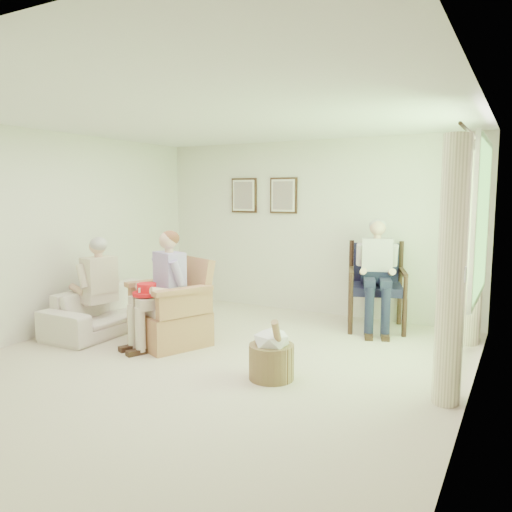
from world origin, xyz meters
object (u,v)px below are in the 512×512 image
object	(u,v)px
wicker_armchair	(172,317)
person_wicker	(164,281)
wood_armchair	(379,282)
red_hat	(147,291)
person_dark	(375,266)
hatbox	(272,354)
sofa	(114,308)
person_sofa	(95,281)

from	to	relation	value
wicker_armchair	person_wicker	bearing A→B (deg)	-67.07
wood_armchair	person_wicker	distance (m)	2.88
wicker_armchair	red_hat	world-z (taller)	wicker_armchair
wood_armchair	red_hat	size ratio (longest dim) A/B	3.50
person_dark	hatbox	bearing A→B (deg)	-118.75
sofa	hatbox	distance (m)	2.77
person_sofa	wood_armchair	bearing A→B (deg)	133.55
hatbox	person_dark	bearing A→B (deg)	79.53
sofa	person_sofa	world-z (taller)	person_sofa
wicker_armchair	wood_armchair	size ratio (longest dim) A/B	0.92
hatbox	wicker_armchair	bearing A→B (deg)	163.77
wicker_armchair	person_wicker	xyz separation A→B (m)	(0.00, -0.14, 0.46)
wood_armchair	sofa	xyz separation A→B (m)	(-3.10, -1.75, -0.34)
sofa	hatbox	size ratio (longest dim) A/B	2.94
wood_armchair	person_sofa	world-z (taller)	person_sofa
person_wicker	hatbox	xyz separation A→B (m)	(1.59, -0.32, -0.53)
person_dark	red_hat	size ratio (longest dim) A/B	4.49
wood_armchair	person_wicker	bearing A→B (deg)	-152.23
wood_armchair	hatbox	distance (m)	2.45
sofa	person_wicker	world-z (taller)	person_wicker
person_wicker	person_sofa	bearing A→B (deg)	-156.78
hatbox	wood_armchair	bearing A→B (deg)	80.33
person_sofa	red_hat	distance (m)	1.03
wicker_armchair	wood_armchair	xyz separation A→B (m)	(1.99, 1.93, 0.29)
wood_armchair	person_dark	bearing A→B (deg)	-108.28
wicker_armchair	hatbox	world-z (taller)	wicker_armchair
person_wicker	red_hat	world-z (taller)	person_wicker
sofa	person_wicker	bearing A→B (deg)	-105.69
wicker_armchair	person_sofa	xyz separation A→B (m)	(-1.11, -0.14, 0.36)
red_hat	person_wicker	bearing A→B (deg)	61.31
person_wicker	wicker_armchair	bearing A→B (deg)	112.93
sofa	red_hat	xyz separation A→B (m)	(1.01, -0.50, 0.42)
wicker_armchair	red_hat	size ratio (longest dim) A/B	3.22
person_wicker	person_dark	bearing A→B (deg)	66.29
person_sofa	wicker_armchair	bearing A→B (deg)	107.16
sofa	person_dark	world-z (taller)	person_dark
sofa	hatbox	xyz separation A→B (m)	(2.70, -0.64, -0.03)
hatbox	person_wicker	bearing A→B (deg)	168.46
person_dark	hatbox	distance (m)	2.33
person_sofa	sofa	bearing A→B (deg)	-170.18
red_hat	hatbox	world-z (taller)	red_hat
wood_armchair	red_hat	world-z (taller)	wood_armchair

